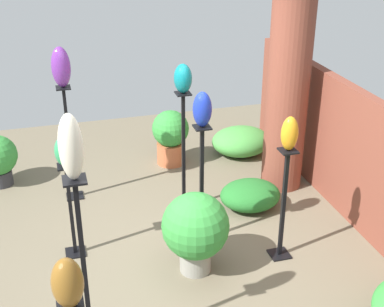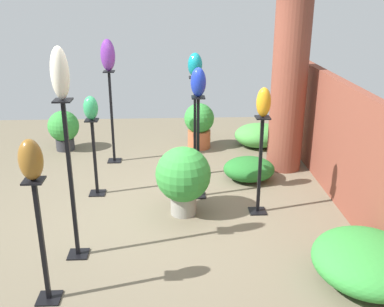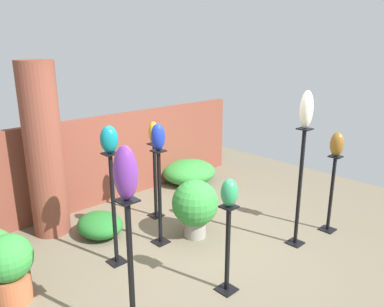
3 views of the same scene
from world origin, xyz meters
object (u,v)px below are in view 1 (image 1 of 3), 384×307
(pedestal_violet, at_px, (70,149))
(pedestal_amber, at_px, (283,209))
(art_vase_teal, at_px, (183,78))
(art_vase_violet, at_px, (61,67))
(potted_plant_mid_left, at_px, (195,228))
(pedestal_ivory, at_px, (85,282))
(art_vase_amber, at_px, (290,134))
(art_vase_bronze, at_px, (68,283))
(brick_pillar, at_px, (288,93))
(art_vase_cobalt, at_px, (202,109))
(pedestal_cobalt, at_px, (202,191))
(art_vase_ivory, at_px, (71,147))
(pedestal_jade, at_px, (71,215))
(potted_plant_mid_right, at_px, (171,135))
(pedestal_teal, at_px, (184,157))
(art_vase_jade, at_px, (64,151))

(pedestal_violet, xyz_separation_m, pedestal_amber, (1.76, 1.90, -0.10))
(pedestal_violet, bearing_deg, art_vase_teal, 63.88)
(pedestal_amber, bearing_deg, art_vase_violet, -132.75)
(art_vase_teal, relative_size, potted_plant_mid_left, 0.38)
(pedestal_ivory, xyz_separation_m, art_vase_amber, (-0.83, 1.97, 0.60))
(pedestal_ivory, relative_size, art_vase_amber, 4.83)
(art_vase_bronze, bearing_deg, art_vase_amber, 125.86)
(brick_pillar, relative_size, art_vase_cobalt, 6.91)
(pedestal_cobalt, height_order, art_vase_ivory, art_vase_ivory)
(pedestal_cobalt, xyz_separation_m, pedestal_amber, (0.47, 0.69, -0.06))
(brick_pillar, bearing_deg, pedestal_ivory, -49.56)
(art_vase_teal, xyz_separation_m, potted_plant_mid_left, (1.16, -0.20, -1.09))
(art_vase_violet, relative_size, potted_plant_mid_left, 0.55)
(pedestal_violet, distance_m, art_vase_bronze, 3.34)
(pedestal_jade, relative_size, art_vase_bronze, 3.01)
(art_vase_violet, bearing_deg, pedestal_violet, -90.00)
(potted_plant_mid_left, bearing_deg, art_vase_ivory, -52.17)
(brick_pillar, bearing_deg, art_vase_cobalt, -55.23)
(art_vase_violet, height_order, art_vase_ivory, art_vase_ivory)
(pedestal_amber, bearing_deg, art_vase_amber, 0.00)
(pedestal_cobalt, distance_m, potted_plant_mid_right, 1.89)
(pedestal_teal, distance_m, pedestal_jade, 1.43)
(pedestal_teal, xyz_separation_m, potted_plant_mid_right, (-1.17, 0.13, -0.24))
(pedestal_violet, bearing_deg, brick_pillar, 81.69)
(pedestal_cobalt, relative_size, art_vase_ivory, 2.80)
(potted_plant_mid_right, bearing_deg, pedestal_amber, 13.40)
(pedestal_ivory, xyz_separation_m, art_vase_bronze, (0.68, -0.12, 0.55))
(brick_pillar, xyz_separation_m, potted_plant_mid_left, (1.38, -1.52, -0.73))
(pedestal_cobalt, relative_size, potted_plant_mid_left, 1.58)
(pedestal_jade, bearing_deg, pedestal_ivory, 0.89)
(pedestal_ivory, distance_m, art_vase_teal, 2.51)
(potted_plant_mid_left, bearing_deg, pedestal_cobalt, 156.74)
(potted_plant_mid_left, height_order, potted_plant_mid_right, potted_plant_mid_left)
(art_vase_jade, bearing_deg, art_vase_ivory, 0.89)
(brick_pillar, distance_m, pedestal_teal, 1.46)
(art_vase_violet, bearing_deg, art_vase_cobalt, 43.19)
(pedestal_cobalt, distance_m, pedestal_ivory, 1.83)
(pedestal_jade, height_order, art_vase_violet, art_vase_violet)
(art_vase_bronze, bearing_deg, pedestal_teal, 152.41)
(potted_plant_mid_right, bearing_deg, pedestal_teal, -6.50)
(pedestal_amber, height_order, art_vase_teal, art_vase_teal)
(art_vase_cobalt, relative_size, art_vase_jade, 1.18)
(art_vase_cobalt, relative_size, art_vase_amber, 1.06)
(art_vase_jade, bearing_deg, potted_plant_mid_left, 61.90)
(pedestal_cobalt, xyz_separation_m, pedestal_teal, (-0.70, -0.00, 0.05))
(pedestal_ivory, bearing_deg, art_vase_bronze, -10.13)
(brick_pillar, relative_size, potted_plant_mid_right, 3.20)
(pedestal_jade, height_order, art_vase_bronze, art_vase_bronze)
(art_vase_amber, bearing_deg, pedestal_teal, -149.32)
(art_vase_ivory, xyz_separation_m, art_vase_jade, (-1.43, -0.02, -0.68))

